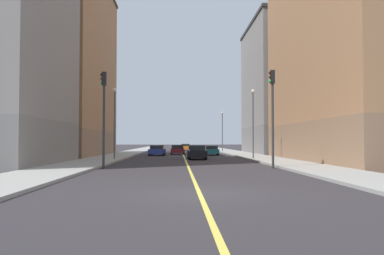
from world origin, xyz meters
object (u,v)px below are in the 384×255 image
traffic_light_right_near (104,106)px  car_teal (211,150)px  car_black (197,152)px  street_lamp_left_near (253,116)px  street_lamp_left_far (222,127)px  car_orange (185,147)px  building_right_midblock (66,66)px  building_left_mid (281,88)px  street_lamp_right_near (115,116)px  building_left_near (349,38)px  car_maroon (177,150)px  traffic_light_left_near (272,105)px  car_blue (157,150)px

traffic_light_right_near → car_teal: bearing=69.8°
car_black → street_lamp_left_near: bearing=-13.5°
street_lamp_left_far → car_orange: (-5.83, 13.56, -3.51)m
traffic_light_right_near → car_teal: size_ratio=1.55×
building_right_midblock → street_lamp_left_far: building_right_midblock is taller
street_lamp_left_near → building_left_mid: bearing=67.4°
building_right_midblock → street_lamp_right_near: 15.92m
building_left_mid → car_teal: size_ratio=4.63×
building_left_near → traffic_light_right_near: size_ratio=3.77×
building_left_near → building_right_midblock: size_ratio=1.08×
street_lamp_left_near → car_teal: 14.14m
traffic_light_right_near → car_maroon: traffic_light_right_near is taller
traffic_light_left_near → car_black: (-4.45, 13.46, -3.54)m
building_left_mid → traffic_light_left_near: (-8.87, -31.00, -5.35)m
building_right_midblock → car_maroon: building_right_midblock is taller
building_left_near → building_right_midblock: (-29.00, 14.81, 0.17)m
building_left_near → building_left_mid: building_left_near is taller
car_orange → car_blue: (-4.18, -27.77, 0.00)m
building_left_mid → traffic_light_right_near: bearing=-123.0°
building_left_mid → car_maroon: (-15.27, -1.75, -8.96)m
building_right_midblock → car_black: 21.03m
traffic_light_right_near → car_orange: size_ratio=1.57×
street_lamp_left_far → building_left_near: bearing=-75.7°
traffic_light_right_near → building_left_mid: bearing=57.0°
street_lamp_left_far → car_teal: size_ratio=1.58×
street_lamp_left_near → car_teal: bearing=102.5°
traffic_light_right_near → car_orange: 52.82m
traffic_light_left_near → street_lamp_left_near: (1.02, 12.14, 0.04)m
traffic_light_right_near → car_black: bearing=63.0°
car_maroon → car_blue: car_blue is taller
car_orange → car_teal: (2.88, -26.83, -0.02)m
building_left_near → car_maroon: size_ratio=5.86×
building_left_mid → car_maroon: building_left_mid is taller
traffic_light_left_near → street_lamp_right_near: bearing=138.7°
building_left_mid → traffic_light_right_near: (-20.17, -31.00, -5.46)m
building_left_near → street_lamp_right_near: building_left_near is taller
building_left_mid → building_right_midblock: (-29.00, -8.25, 1.58)m
street_lamp_left_far → car_blue: bearing=-125.2°
street_lamp_left_far → traffic_light_right_near: bearing=-107.6°
building_left_mid → car_blue: bearing=-160.1°
building_left_near → traffic_light_left_near: building_left_near is taller
car_maroon → street_lamp_left_near: bearing=-66.6°
building_left_mid → car_teal: (-10.81, -5.52, -8.97)m
street_lamp_left_far → car_maroon: street_lamp_left_far is taller
building_left_mid → building_right_midblock: size_ratio=0.86×
street_lamp_right_near → street_lamp_left_far: size_ratio=1.02×
car_black → car_teal: 12.28m
street_lamp_left_near → street_lamp_right_near: street_lamp_left_near is taller
traffic_light_left_near → traffic_light_right_near: traffic_light_left_near is taller
traffic_light_left_near → car_orange: traffic_light_left_near is taller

